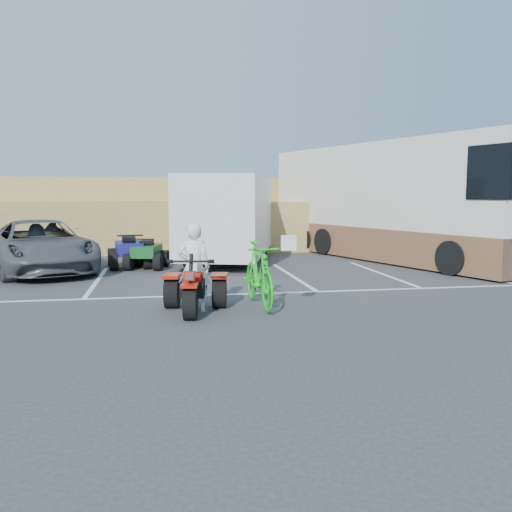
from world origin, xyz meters
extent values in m
plane|color=#323235|center=(0.00, 0.00, 0.00)|extent=(100.00, 100.00, 0.00)
cube|color=white|center=(-2.70, 5.00, 0.00)|extent=(0.12, 5.00, 0.01)
cube|color=white|center=(0.00, 5.00, 0.00)|extent=(0.12, 5.00, 0.01)
cube|color=white|center=(2.70, 5.00, 0.00)|extent=(0.12, 5.00, 0.01)
cube|color=white|center=(5.40, 5.00, 0.00)|extent=(0.12, 5.00, 0.01)
cube|color=white|center=(8.10, 5.00, 0.00)|extent=(0.12, 5.00, 0.01)
cube|color=white|center=(0.00, 2.40, 0.00)|extent=(28.00, 0.12, 0.01)
cube|color=olive|center=(0.00, 14.00, 1.00)|extent=(40.00, 6.00, 2.00)
cube|color=olive|center=(0.00, 17.50, 2.00)|extent=(40.00, 4.00, 2.20)
imported|color=white|center=(-0.34, 0.73, 0.89)|extent=(0.71, 0.52, 1.78)
imported|color=#14BF19|center=(1.01, 0.97, 0.67)|extent=(0.77, 2.28, 1.35)
imported|color=#4B4E53|center=(-4.58, 7.10, 0.78)|extent=(4.44, 6.16, 1.56)
cube|color=silver|center=(1.31, 8.57, 1.62)|extent=(4.12, 6.72, 2.61)
cylinder|color=black|center=(1.31, 8.57, 0.37)|extent=(2.41, 1.33, 0.73)
cube|color=silver|center=(7.26, 8.43, 2.07)|extent=(6.31, 11.49, 4.03)
cube|color=brown|center=(7.26, 8.43, 0.62)|extent=(6.36, 11.51, 1.12)
camera|label=1|loc=(-0.95, -9.97, 2.34)|focal=38.00mm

